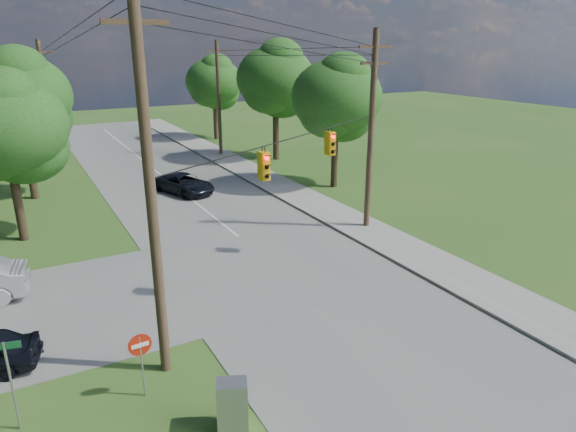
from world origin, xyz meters
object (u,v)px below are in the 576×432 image
pole_north_e (219,98)px  pole_north_w (47,107)px  pole_sw (149,178)px  car_main_north (184,184)px  do_not_enter_sign (141,351)px  pole_ne (371,129)px  control_cabinet (232,406)px

pole_north_e → pole_north_w: bearing=180.0°
pole_sw → pole_north_w: bearing=90.8°
pole_north_w → car_main_north: size_ratio=2.13×
do_not_enter_sign → pole_ne: bearing=26.8°
car_main_north → do_not_enter_sign: bearing=-131.1°
pole_ne → pole_north_w: size_ratio=1.05×
pole_ne → do_not_enter_sign: size_ratio=5.13×
pole_north_e → car_main_north: bearing=-122.8°
pole_north_w → pole_north_e: bearing=0.0°
pole_ne → car_main_north: size_ratio=2.23×
pole_sw → car_main_north: 20.88m
pole_north_e → pole_ne: bearing=-90.0°
pole_sw → pole_north_w: size_ratio=1.20×
do_not_enter_sign → pole_north_w: bearing=85.1°
control_cabinet → car_main_north: bearing=98.4°
pole_sw → control_cabinet: bearing=-76.4°
pole_sw → car_main_north: size_ratio=2.55×
pole_north_w → pole_ne: bearing=-57.7°
pole_ne → do_not_enter_sign: 17.23m
pole_sw → pole_north_w: 29.62m
control_cabinet → pole_ne: bearing=64.2°
pole_north_e → pole_north_w: 13.90m
do_not_enter_sign → control_cabinet: bearing=-58.9°
pole_ne → control_cabinet: (-12.66, -11.07, -4.73)m
pole_north_e → do_not_enter_sign: bearing=-115.2°
pole_north_w → do_not_enter_sign: (-0.51, -30.58, -3.62)m
car_main_north → do_not_enter_sign: do_not_enter_sign is taller
car_main_north → control_cabinet: size_ratio=3.21×
pole_ne → car_main_north: (-6.82, 11.39, -4.78)m
car_main_north → control_cabinet: (-5.83, -22.46, 0.05)m
control_cabinet → do_not_enter_sign: (-1.75, 2.49, 0.78)m
control_cabinet → do_not_enter_sign: do_not_enter_sign is taller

